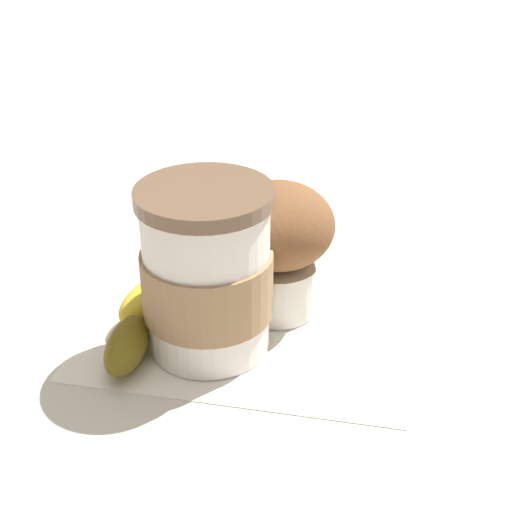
# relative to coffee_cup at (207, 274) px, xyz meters

# --- Properties ---
(ground_plane) EXTENTS (3.00, 3.00, 0.00)m
(ground_plane) POSITION_rel_coffee_cup_xyz_m (0.06, -0.02, -0.06)
(ground_plane) COLOR beige
(paper_napkin) EXTENTS (0.25, 0.25, 0.00)m
(paper_napkin) POSITION_rel_coffee_cup_xyz_m (0.06, -0.02, -0.06)
(paper_napkin) COLOR white
(paper_napkin) RESTS_ON ground_plane
(coffee_cup) EXTENTS (0.09, 0.09, 0.12)m
(coffee_cup) POSITION_rel_coffee_cup_xyz_m (0.00, 0.00, 0.00)
(coffee_cup) COLOR silver
(coffee_cup) RESTS_ON paper_napkin
(muffin) EXTENTS (0.08, 0.08, 0.10)m
(muffin) POSITION_rel_coffee_cup_xyz_m (0.06, -0.04, -0.00)
(muffin) COLOR white
(muffin) RESTS_ON paper_napkin
(banana) EXTENTS (0.21, 0.12, 0.03)m
(banana) POSITION_rel_coffee_cup_xyz_m (0.05, 0.03, -0.04)
(banana) COLOR gold
(banana) RESTS_ON paper_napkin
(sugar_packet) EXTENTS (0.05, 0.06, 0.01)m
(sugar_packet) POSITION_rel_coffee_cup_xyz_m (0.21, -0.02, -0.06)
(sugar_packet) COLOR pink
(sugar_packet) RESTS_ON ground_plane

